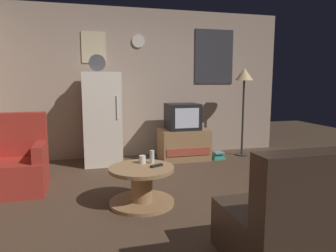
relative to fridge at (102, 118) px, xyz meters
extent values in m
plane|color=#4C3828|center=(0.80, -1.99, -0.75)|extent=(12.00, 12.00, 0.00)
cube|color=tan|center=(0.80, 0.46, 0.55)|extent=(5.20, 0.10, 2.62)
cube|color=#333338|center=(2.12, 0.40, 1.05)|extent=(0.76, 0.02, 1.00)
cube|color=beige|center=(-0.08, 0.40, 1.17)|extent=(0.40, 0.02, 0.52)
cylinder|color=silver|center=(0.68, 0.40, 1.29)|extent=(0.22, 0.03, 0.22)
cube|color=silver|center=(0.00, 0.00, 0.00)|extent=(0.60, 0.60, 1.50)
cylinder|color=silver|center=(0.22, -0.30, 0.20)|extent=(0.02, 0.02, 0.36)
cylinder|color=#4C4C51|center=(-0.05, -0.08, 0.89)|extent=(0.26, 0.04, 0.26)
cube|color=#9E754C|center=(1.38, -0.09, -0.49)|extent=(0.84, 0.52, 0.53)
cube|color=#AD4733|center=(1.38, -0.36, -0.57)|extent=(0.76, 0.01, 0.13)
cube|color=black|center=(1.35, -0.09, 0.00)|extent=(0.54, 0.50, 0.44)
cube|color=silver|center=(1.35, -0.34, 0.00)|extent=(0.41, 0.01, 0.33)
cylinder|color=#332D28|center=(2.51, -0.07, -0.74)|extent=(0.24, 0.24, 0.02)
cylinder|color=#332D28|center=(2.51, -0.07, -0.05)|extent=(0.04, 0.04, 1.40)
cone|color=#F2D18C|center=(2.51, -0.07, 0.73)|extent=(0.32, 0.32, 0.22)
cylinder|color=#9E754C|center=(0.32, -1.88, -0.73)|extent=(0.72, 0.72, 0.04)
cylinder|color=#9E754C|center=(0.32, -1.88, -0.54)|extent=(0.24, 0.24, 0.38)
cylinder|color=#9E754C|center=(0.32, -1.88, -0.35)|extent=(0.72, 0.72, 0.04)
cylinder|color=silver|center=(0.46, -1.75, -0.26)|extent=(0.05, 0.05, 0.15)
cylinder|color=silver|center=(0.35, -1.73, -0.29)|extent=(0.08, 0.08, 0.09)
cube|color=black|center=(0.48, -1.91, -0.32)|extent=(0.15, 0.10, 0.02)
cube|color=#A52D23|center=(-1.10, -1.11, -0.55)|extent=(0.68, 0.68, 0.40)
cube|color=#A52D23|center=(-1.10, -0.85, -0.07)|extent=(0.68, 0.16, 0.56)
cube|color=#A52D23|center=(-0.82, -1.11, -0.25)|extent=(0.12, 0.60, 0.20)
cube|color=#38281E|center=(1.58, -3.25, -0.55)|extent=(1.70, 0.80, 0.40)
cube|color=#3C9F57|center=(1.97, -0.24, -0.74)|extent=(0.22, 0.18, 0.03)
cube|color=teal|center=(1.97, -0.24, -0.71)|extent=(0.18, 0.15, 0.03)
cube|color=teal|center=(1.97, -0.24, -0.69)|extent=(0.16, 0.13, 0.02)
cube|color=teal|center=(1.97, -0.24, -0.66)|extent=(0.17, 0.12, 0.03)
cube|color=#5E9892|center=(1.97, -0.24, -0.64)|extent=(0.16, 0.18, 0.03)
camera|label=1|loc=(-0.26, -5.18, 0.61)|focal=33.45mm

